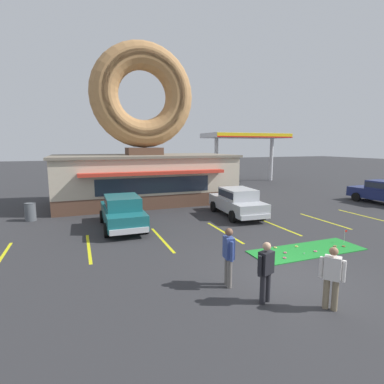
{
  "coord_description": "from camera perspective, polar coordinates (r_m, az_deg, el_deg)",
  "views": [
    {
      "loc": [
        -5.78,
        -7.1,
        4.03
      ],
      "look_at": [
        -1.14,
        5.0,
        2.0
      ],
      "focal_mm": 28.0,
      "sensor_mm": 36.0,
      "label": 1
    }
  ],
  "objects": [
    {
      "name": "pedestrian_leather_jacket_man",
      "position": [
        8.1,
        13.89,
        -14.15
      ],
      "size": [
        0.57,
        0.35,
        1.62
      ],
      "color": "#232328",
      "rests_on": "ground"
    },
    {
      "name": "golf_ball",
      "position": [
        12.1,
        20.58,
        -10.89
      ],
      "size": [
        0.04,
        0.04,
        0.04
      ],
      "primitive_type": "sphere",
      "color": "white",
      "rests_on": "putting_mat"
    },
    {
      "name": "mini_donut_mid_centre",
      "position": [
        12.49,
        22.44,
        -10.39
      ],
      "size": [
        0.13,
        0.13,
        0.04
      ],
      "primitive_type": "torus",
      "color": "#D8667F",
      "rests_on": "putting_mat"
    },
    {
      "name": "parking_stripe_mid_left",
      "position": [
        13.16,
        -5.75,
        -8.96
      ],
      "size": [
        0.12,
        3.6,
        0.01
      ],
      "primitive_type": "cube",
      "color": "yellow",
      "rests_on": "ground"
    },
    {
      "name": "car_teal",
      "position": [
        15.05,
        -13.12,
        -3.44
      ],
      "size": [
        2.02,
        4.58,
        1.6
      ],
      "color": "#196066",
      "rests_on": "ground"
    },
    {
      "name": "car_silver",
      "position": [
        17.35,
        8.6,
        -1.68
      ],
      "size": [
        2.19,
        4.66,
        1.6
      ],
      "color": "#B2B5BA",
      "rests_on": "ground"
    },
    {
      "name": "parking_stripe_centre",
      "position": [
        14.2,
        6.11,
        -7.62
      ],
      "size": [
        0.12,
        3.6,
        0.01
      ],
      "primitive_type": "cube",
      "color": "yellow",
      "rests_on": "ground"
    },
    {
      "name": "gas_station_canopy",
      "position": [
        33.8,
        10.15,
        10.18
      ],
      "size": [
        9.0,
        4.46,
        5.3
      ],
      "color": "silver",
      "rests_on": "ground"
    },
    {
      "name": "parking_stripe_far_left",
      "position": [
        13.05,
        -32.56,
        -10.52
      ],
      "size": [
        0.12,
        3.6,
        0.01
      ],
      "primitive_type": "cube",
      "color": "yellow",
      "rests_on": "ground"
    },
    {
      "name": "mini_donut_far_centre",
      "position": [
        12.42,
        15.6,
        -10.14
      ],
      "size": [
        0.13,
        0.13,
        0.04
      ],
      "primitive_type": "torus",
      "color": "#E5C666",
      "rests_on": "putting_mat"
    },
    {
      "name": "mini_donut_near_right",
      "position": [
        13.4,
        25.57,
        -9.29
      ],
      "size": [
        0.13,
        0.13,
        0.04
      ],
      "primitive_type": "torus",
      "color": "#A5724C",
      "rests_on": "putting_mat"
    },
    {
      "name": "mini_donut_far_left",
      "position": [
        11.96,
        17.33,
        -10.97
      ],
      "size": [
        0.13,
        0.13,
        0.04
      ],
      "primitive_type": "torus",
      "color": "#D8667F",
      "rests_on": "putting_mat"
    },
    {
      "name": "trash_bin",
      "position": [
        18.31,
        -28.43,
        -3.3
      ],
      "size": [
        0.57,
        0.57,
        0.97
      ],
      "color": "#51565B",
      "rests_on": "ground"
    },
    {
      "name": "car_navy",
      "position": [
        24.58,
        32.76,
        0.1
      ],
      "size": [
        2.19,
        4.66,
        1.6
      ],
      "color": "navy",
      "rests_on": "ground"
    },
    {
      "name": "donut_shop_building",
      "position": [
        21.52,
        -9.1,
        8.02
      ],
      "size": [
        12.3,
        6.75,
        10.96
      ],
      "color": "brown",
      "rests_on": "ground"
    },
    {
      "name": "mini_donut_mid_right",
      "position": [
        13.54,
        26.93,
        -9.2
      ],
      "size": [
        0.13,
        0.13,
        0.04
      ],
      "primitive_type": "torus",
      "color": "brown",
      "rests_on": "putting_mat"
    },
    {
      "name": "pedestrian_hooded_kid",
      "position": [
        8.32,
        25.1,
        -14.19
      ],
      "size": [
        0.42,
        0.49,
        1.61
      ],
      "color": "#7F7056",
      "rests_on": "ground"
    },
    {
      "name": "mini_donut_near_left",
      "position": [
        12.8,
        19.3,
        -9.75
      ],
      "size": [
        0.13,
        0.13,
        0.04
      ],
      "primitive_type": "torus",
      "color": "#E5C666",
      "rests_on": "putting_mat"
    },
    {
      "name": "parking_stripe_far_right",
      "position": [
        19.88,
        29.96,
        -3.99
      ],
      "size": [
        0.12,
        3.6,
        0.01
      ],
      "primitive_type": "cube",
      "color": "yellow",
      "rests_on": "ground"
    },
    {
      "name": "parking_stripe_mid_right",
      "position": [
        15.75,
        15.94,
        -6.26
      ],
      "size": [
        0.12,
        3.6,
        0.01
      ],
      "primitive_type": "cube",
      "color": "yellow",
      "rests_on": "ground"
    },
    {
      "name": "putting_mat",
      "position": [
        12.58,
        21.05,
        -10.32
      ],
      "size": [
        4.58,
        1.54,
        0.03
      ],
      "primitive_type": "cube",
      "color": "#1E842D",
      "rests_on": "ground"
    },
    {
      "name": "mini_donut_mid_left",
      "position": [
        11.6,
        14.48,
        -11.48
      ],
      "size": [
        0.13,
        0.13,
        0.04
      ],
      "primitive_type": "torus",
      "color": "#D8667F",
      "rests_on": "putting_mat"
    },
    {
      "name": "mini_donut_far_right",
      "position": [
        11.44,
        17.23,
        -11.89
      ],
      "size": [
        0.13,
        0.13,
        0.04
      ],
      "primitive_type": "torus",
      "color": "#D8667F",
      "rests_on": "putting_mat"
    },
    {
      "name": "parking_stripe_right",
      "position": [
        17.68,
        23.77,
        -5.03
      ],
      "size": [
        0.12,
        3.6,
        0.01
      ],
      "primitive_type": "cube",
      "color": "yellow",
      "rests_on": "ground"
    },
    {
      "name": "pedestrian_blue_sweater_man",
      "position": [
        8.77,
        6.98,
        -11.67
      ],
      "size": [
        0.29,
        0.59,
        1.72
      ],
      "color": "slate",
      "rests_on": "ground"
    },
    {
      "name": "parking_stripe_left",
      "position": [
        12.76,
        -19.06,
        -10.01
      ],
      "size": [
        0.12,
        3.6,
        0.01
      ],
      "primitive_type": "cube",
      "color": "yellow",
      "rests_on": "ground"
    },
    {
      "name": "ground_plane",
      "position": [
        10.01,
        17.21,
        -15.27
      ],
      "size": [
        160.0,
        160.0,
        0.0
      ],
      "primitive_type": "plane",
      "color": "#2D2D30"
    },
    {
      "name": "putting_flag_pin",
      "position": [
        13.98,
        27.18,
        -7.0
      ],
      "size": [
        0.13,
        0.01,
        0.55
      ],
      "color": "silver",
      "rests_on": "putting_mat"
    }
  ]
}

